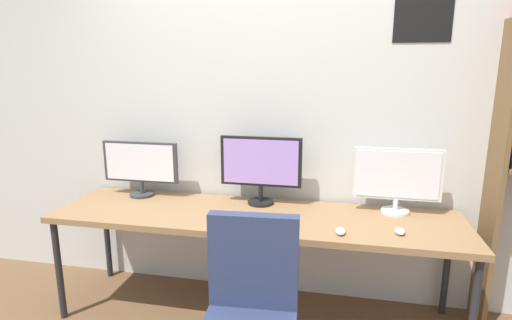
% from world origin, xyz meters
% --- Properties ---
extents(wall_back, '(5.05, 0.11, 2.60)m').
position_xyz_m(wall_back, '(0.00, 1.02, 1.30)').
color(wall_back, silver).
rests_on(wall_back, ground_plane).
extents(desk, '(2.65, 0.68, 0.74)m').
position_xyz_m(desk, '(0.00, 0.60, 0.69)').
color(desk, '#936D47').
rests_on(desk, ground_plane).
extents(monitor_left, '(0.57, 0.18, 0.41)m').
position_xyz_m(monitor_left, '(-0.90, 0.81, 0.97)').
color(monitor_left, '#38383D').
rests_on(monitor_left, desk).
extents(monitor_center, '(0.56, 0.18, 0.47)m').
position_xyz_m(monitor_center, '(0.00, 0.81, 1.01)').
color(monitor_center, black).
rests_on(monitor_center, desk).
extents(monitor_right, '(0.55, 0.18, 0.43)m').
position_xyz_m(monitor_right, '(0.90, 0.81, 0.98)').
color(monitor_right, silver).
rests_on(monitor_right, desk).
extents(keyboard_main, '(0.34, 0.13, 0.02)m').
position_xyz_m(keyboard_main, '(0.00, 0.37, 0.75)').
color(keyboard_main, black).
rests_on(keyboard_main, desk).
extents(mouse_left_side, '(0.06, 0.10, 0.03)m').
position_xyz_m(mouse_left_side, '(0.55, 0.38, 0.76)').
color(mouse_left_side, silver).
rests_on(mouse_left_side, desk).
extents(mouse_right_side, '(0.06, 0.10, 0.03)m').
position_xyz_m(mouse_right_side, '(0.88, 0.46, 0.76)').
color(mouse_right_side, silver).
rests_on(mouse_right_side, desk).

